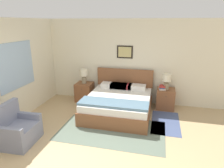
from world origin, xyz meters
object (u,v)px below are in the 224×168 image
(armchair, at_px, (17,130))
(nightstand_near_window, at_px, (85,92))
(table_lamp_near_window, at_px, (84,75))
(table_lamp_by_door, at_px, (167,80))
(nightstand_by_door, at_px, (165,99))
(bed, at_px, (119,103))

(armchair, height_order, nightstand_near_window, armchair)
(table_lamp_near_window, xyz_separation_m, table_lamp_by_door, (2.56, 0.00, 0.00))
(nightstand_near_window, relative_size, nightstand_by_door, 1.00)
(nightstand_by_door, bearing_deg, armchair, -139.86)
(armchair, xyz_separation_m, nightstand_by_door, (3.09, 2.61, 0.01))
(bed, distance_m, nightstand_near_window, 1.45)
(bed, bearing_deg, table_lamp_near_window, 152.41)
(bed, relative_size, nightstand_near_window, 3.21)
(nightstand_by_door, distance_m, table_lamp_near_window, 2.63)
(nightstand_by_door, xyz_separation_m, table_lamp_by_door, (-0.01, -0.02, 0.59))
(armchair, height_order, table_lamp_near_window, table_lamp_near_window)
(nightstand_near_window, distance_m, table_lamp_near_window, 0.59)
(armchair, bearing_deg, nightstand_near_window, 165.44)
(nightstand_near_window, distance_m, nightstand_by_door, 2.57)
(table_lamp_by_door, bearing_deg, nightstand_near_window, 179.60)
(bed, bearing_deg, table_lamp_by_door, 27.62)
(nightstand_by_door, height_order, table_lamp_by_door, table_lamp_by_door)
(nightstand_near_window, distance_m, table_lamp_by_door, 2.63)
(armchair, xyz_separation_m, nightstand_near_window, (0.52, 2.61, 0.01))
(armchair, relative_size, table_lamp_near_window, 1.90)
(nightstand_near_window, relative_size, table_lamp_near_window, 1.31)
(armchair, relative_size, nightstand_near_window, 1.45)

